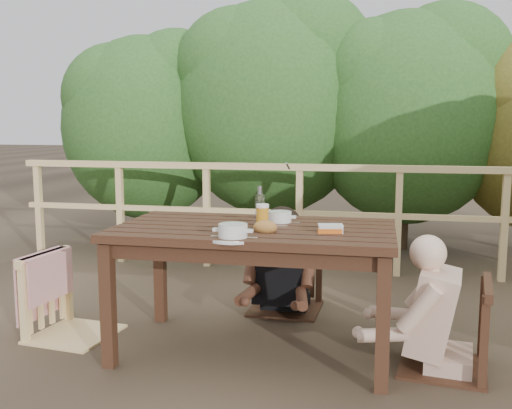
% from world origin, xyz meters
% --- Properties ---
extents(ground, '(60.00, 60.00, 0.00)m').
position_xyz_m(ground, '(0.00, 0.00, 0.00)').
color(ground, brown).
rests_on(ground, ground).
extents(table, '(1.64, 0.92, 0.76)m').
position_xyz_m(table, '(0.00, 0.00, 0.38)').
color(table, '#341D12').
rests_on(table, ground).
extents(chair_left, '(0.56, 0.56, 1.02)m').
position_xyz_m(chair_left, '(-1.21, 0.01, 0.51)').
color(chair_left, '#E6C27F').
rests_on(chair_left, ground).
extents(chair_far, '(0.53, 0.53, 1.03)m').
position_xyz_m(chair_far, '(0.06, 0.83, 0.51)').
color(chair_far, '#341D12').
rests_on(chair_far, ground).
extents(chair_right, '(0.56, 0.56, 0.99)m').
position_xyz_m(chair_right, '(1.11, -0.03, 0.50)').
color(chair_right, '#341D12').
rests_on(chair_right, ground).
extents(woman, '(0.51, 0.62, 1.21)m').
position_xyz_m(woman, '(0.06, 0.85, 0.61)').
color(woman, black).
rests_on(woman, ground).
extents(diner_right, '(0.69, 0.59, 1.26)m').
position_xyz_m(diner_right, '(1.14, -0.03, 0.63)').
color(diner_right, '#CEA58C').
rests_on(diner_right, ground).
extents(railing, '(5.60, 0.10, 1.01)m').
position_xyz_m(railing, '(0.00, 2.00, 0.51)').
color(railing, '#E6C27F').
rests_on(railing, ground).
extents(hedge_row, '(6.60, 1.60, 3.80)m').
position_xyz_m(hedge_row, '(0.40, 3.20, 1.90)').
color(hedge_row, '#2A5120').
rests_on(hedge_row, ground).
extents(soup_near, '(0.27, 0.27, 0.09)m').
position_xyz_m(soup_near, '(-0.04, -0.35, 0.80)').
color(soup_near, white).
rests_on(soup_near, table).
extents(soup_far, '(0.25, 0.25, 0.08)m').
position_xyz_m(soup_far, '(0.12, 0.18, 0.80)').
color(soup_far, silver).
rests_on(soup_far, table).
extents(bread_roll, '(0.14, 0.10, 0.08)m').
position_xyz_m(bread_roll, '(0.10, -0.16, 0.80)').
color(bread_roll, '#996523').
rests_on(bread_roll, table).
extents(beer_glass, '(0.08, 0.08, 0.15)m').
position_xyz_m(beer_glass, '(0.05, 0.01, 0.83)').
color(beer_glass, orange).
rests_on(beer_glass, table).
extents(bottle, '(0.06, 0.06, 0.25)m').
position_xyz_m(bottle, '(0.02, 0.09, 0.88)').
color(bottle, white).
rests_on(bottle, table).
extents(butter_tub, '(0.15, 0.12, 0.06)m').
position_xyz_m(butter_tub, '(0.46, -0.10, 0.79)').
color(butter_tub, silver).
rests_on(butter_tub, table).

